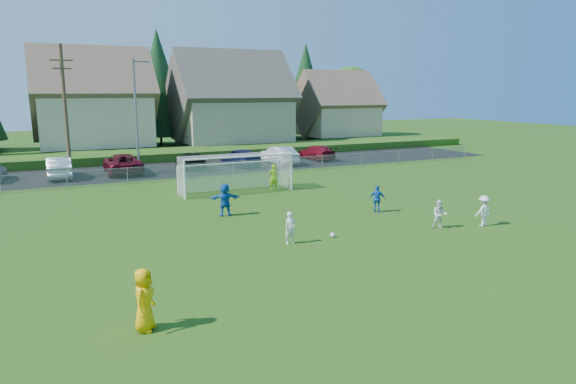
% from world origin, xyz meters
% --- Properties ---
extents(ground, '(160.00, 160.00, 0.00)m').
position_xyz_m(ground, '(0.00, 0.00, 0.00)').
color(ground, '#193D0C').
rests_on(ground, ground).
extents(asphalt_lot, '(60.00, 60.00, 0.00)m').
position_xyz_m(asphalt_lot, '(0.00, 27.50, 0.01)').
color(asphalt_lot, black).
rests_on(asphalt_lot, ground).
extents(grass_embankment, '(70.00, 6.00, 0.80)m').
position_xyz_m(grass_embankment, '(0.00, 35.00, 0.40)').
color(grass_embankment, '#1E420F').
rests_on(grass_embankment, ground).
extents(soccer_ball, '(0.22, 0.22, 0.22)m').
position_xyz_m(soccer_ball, '(0.27, 3.88, 0.11)').
color(soccer_ball, white).
rests_on(soccer_ball, ground).
extents(referee, '(0.95, 1.05, 1.81)m').
position_xyz_m(referee, '(-9.18, -1.82, 0.90)').
color(referee, '#F6AB04').
rests_on(referee, ground).
extents(player_white_a, '(0.52, 0.34, 1.42)m').
position_xyz_m(player_white_a, '(-1.90, 3.83, 0.71)').
color(player_white_a, white).
rests_on(player_white_a, ground).
extents(player_white_b, '(0.87, 0.85, 1.42)m').
position_xyz_m(player_white_b, '(5.72, 2.95, 0.71)').
color(player_white_b, white).
rests_on(player_white_b, ground).
extents(player_white_c, '(0.99, 0.58, 1.52)m').
position_xyz_m(player_white_c, '(8.04, 2.41, 0.76)').
color(player_white_c, white).
rests_on(player_white_c, ground).
extents(player_blue_a, '(0.90, 0.84, 1.49)m').
position_xyz_m(player_blue_a, '(4.99, 7.06, 0.75)').
color(player_blue_a, '#1351B4').
rests_on(player_blue_a, ground).
extents(player_blue_b, '(1.72, 0.85, 1.78)m').
position_xyz_m(player_blue_b, '(-2.80, 9.93, 0.89)').
color(player_blue_b, '#1351B4').
rests_on(player_blue_b, ground).
extents(goalkeeper, '(0.66, 0.45, 1.75)m').
position_xyz_m(goalkeeper, '(2.53, 15.50, 0.88)').
color(goalkeeper, '#A6E51A').
rests_on(goalkeeper, ground).
extents(car_b, '(1.79, 4.94, 1.62)m').
position_xyz_m(car_b, '(-10.29, 26.92, 0.81)').
color(car_b, silver).
rests_on(car_b, ground).
extents(car_c, '(2.78, 5.83, 1.61)m').
position_xyz_m(car_c, '(-5.58, 27.11, 0.80)').
color(car_c, '#5A0A1B').
rests_on(car_c, ground).
extents(car_d, '(2.07, 4.79, 1.37)m').
position_xyz_m(car_d, '(0.09, 27.37, 0.69)').
color(car_d, black).
rests_on(car_d, ground).
extents(car_e, '(2.52, 4.96, 1.62)m').
position_xyz_m(car_e, '(4.33, 26.57, 0.81)').
color(car_e, '#141549').
rests_on(car_e, ground).
extents(car_f, '(1.79, 4.95, 1.62)m').
position_xyz_m(car_f, '(8.05, 26.50, 0.81)').
color(car_f, silver).
rests_on(car_f, ground).
extents(car_g, '(2.21, 4.89, 1.39)m').
position_xyz_m(car_g, '(12.56, 27.71, 0.70)').
color(car_g, maroon).
rests_on(car_g, ground).
extents(soccer_goal, '(7.42, 1.90, 2.50)m').
position_xyz_m(soccer_goal, '(0.00, 16.05, 1.63)').
color(soccer_goal, white).
rests_on(soccer_goal, ground).
extents(chainlink_fence, '(52.06, 0.06, 1.20)m').
position_xyz_m(chainlink_fence, '(0.00, 22.00, 0.63)').
color(chainlink_fence, gray).
rests_on(chainlink_fence, ground).
extents(streetlight, '(1.38, 0.18, 9.00)m').
position_xyz_m(streetlight, '(-4.45, 26.00, 4.84)').
color(streetlight, slate).
rests_on(streetlight, ground).
extents(utility_pole, '(1.60, 0.26, 10.00)m').
position_xyz_m(utility_pole, '(-9.50, 27.00, 5.15)').
color(utility_pole, '#473321').
rests_on(utility_pole, ground).
extents(houses_row, '(53.90, 11.45, 13.27)m').
position_xyz_m(houses_row, '(1.97, 42.46, 7.33)').
color(houses_row, tan).
rests_on(houses_row, ground).
extents(tree_row, '(65.98, 12.36, 13.80)m').
position_xyz_m(tree_row, '(1.04, 48.74, 6.91)').
color(tree_row, '#382616').
rests_on(tree_row, ground).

